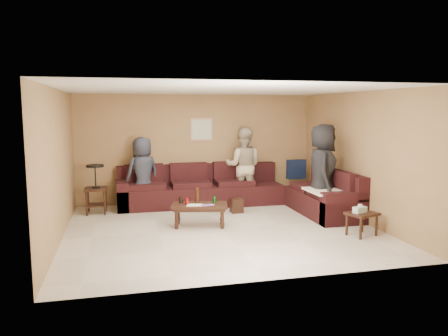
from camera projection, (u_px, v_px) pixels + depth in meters
name	position (u px, v px, depth m)	size (l,w,h in m)	color
room	(221.00, 138.00, 7.72)	(5.60, 5.50, 2.50)	beige
sectional_sofa	(242.00, 194.00, 9.55)	(4.65, 2.90, 0.97)	black
coffee_table	(199.00, 207.00, 8.07)	(1.10, 0.71, 0.71)	black
end_table_left	(96.00, 188.00, 9.06)	(0.46, 0.46, 1.03)	black
side_table_right	(362.00, 215.00, 7.47)	(0.60, 0.54, 0.55)	black
waste_bin	(237.00, 205.00, 9.20)	(0.25, 0.25, 0.30)	black
wall_art	(201.00, 129.00, 10.13)	(0.52, 0.04, 0.52)	tan
person_left	(143.00, 173.00, 9.48)	(0.77, 0.50, 1.58)	#282C38
person_middle	(243.00, 166.00, 10.00)	(0.85, 0.66, 1.74)	tan
person_right	(322.00, 171.00, 8.75)	(0.92, 0.60, 1.87)	black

